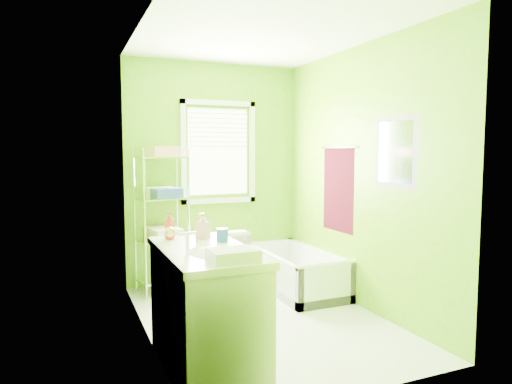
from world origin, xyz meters
name	(u,v)px	position (x,y,z in m)	size (l,w,h in m)	color
ground	(263,319)	(0.00, 0.00, 0.00)	(2.90, 2.90, 0.00)	silver
room_envelope	(263,152)	(0.00, 0.00, 1.55)	(2.14, 2.94, 2.62)	#5C9707
window	(219,147)	(0.05, 1.42, 1.61)	(0.92, 0.05, 1.22)	white
door	(175,241)	(-1.04, -1.00, 1.00)	(0.09, 0.80, 2.00)	white
right_wall_decor	(359,175)	(1.04, -0.02, 1.32)	(0.04, 1.48, 1.17)	#3E0712
bathtub	(295,276)	(0.72, 0.70, 0.15)	(0.67, 1.44, 0.46)	white
toilet	(224,259)	(-0.03, 1.01, 0.36)	(0.40, 0.70, 0.71)	white
vanity	(206,305)	(-0.76, -0.74, 0.47)	(0.60, 1.17, 1.09)	white
wire_shelf_unit	(164,204)	(-0.66, 1.20, 0.98)	(0.59, 0.48, 1.61)	silver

